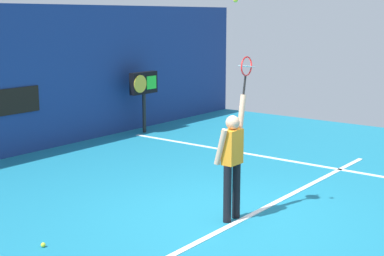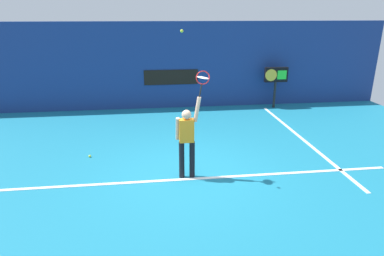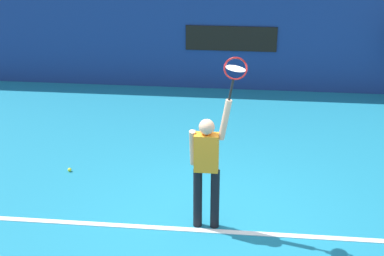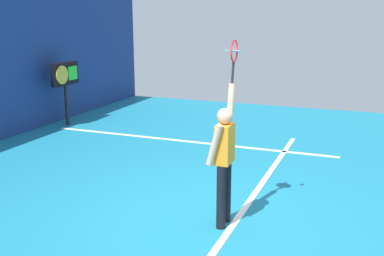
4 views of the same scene
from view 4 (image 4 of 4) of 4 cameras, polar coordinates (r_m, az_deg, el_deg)
The scene contains 6 objects.
ground_plane at distance 6.89m, azimuth 2.43°, elevation -11.25°, with size 18.00×18.00×0.00m, color teal.
court_baseline at distance 6.80m, azimuth 5.17°, elevation -11.61°, with size 10.00×0.10×0.01m, color white.
court_sideline at distance 10.94m, azimuth -0.85°, elevation -1.62°, with size 0.10×7.00×0.01m, color white.
tennis_player at distance 6.41m, azimuth 3.97°, elevation -3.50°, with size 0.58×0.31×1.99m.
tennis_racket at distance 6.49m, azimuth 5.19°, elevation 9.08°, with size 0.36×0.27×0.62m.
scoreboard_clock at distance 12.81m, azimuth -15.31°, elevation 6.11°, with size 0.96×0.20×1.68m.
Camera 4 is at (-5.91, -2.02, 2.92)m, focal length 43.47 mm.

